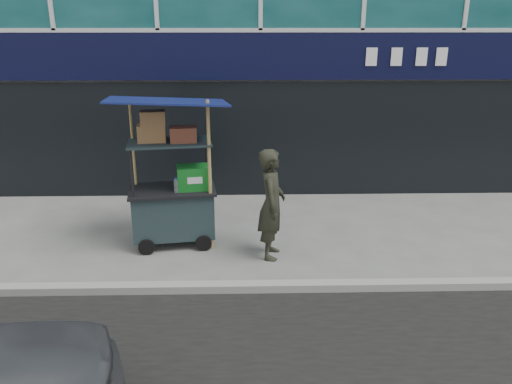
{
  "coord_description": "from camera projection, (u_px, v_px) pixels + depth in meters",
  "views": [
    {
      "loc": [
        -0.33,
        -6.33,
        3.55
      ],
      "look_at": [
        -0.15,
        1.2,
        0.98
      ],
      "focal_mm": 35.0,
      "sensor_mm": 36.0,
      "label": 1
    }
  ],
  "objects": [
    {
      "name": "vendor_man",
      "position": [
        272.0,
        204.0,
        7.72
      ],
      "size": [
        0.49,
        0.68,
        1.76
      ],
      "primitive_type": "imported",
      "rotation": [
        0.0,
        0.0,
        1.46
      ],
      "color": "#26271D",
      "rests_on": "ground"
    },
    {
      "name": "curb",
      "position": [
        269.0,
        287.0,
        6.94
      ],
      "size": [
        80.0,
        0.18,
        0.12
      ],
      "primitive_type": "cube",
      "color": "#97978F",
      "rests_on": "ground"
    },
    {
      "name": "ground",
      "position": [
        269.0,
        283.0,
        7.15
      ],
      "size": [
        80.0,
        80.0,
        0.0
      ],
      "primitive_type": "plane",
      "color": "slate",
      "rests_on": "ground"
    },
    {
      "name": "vendor_cart",
      "position": [
        174.0,
        194.0,
        8.19
      ],
      "size": [
        2.02,
        1.55,
        2.5
      ],
      "rotation": [
        0.0,
        0.0,
        0.14
      ],
      "color": "black",
      "rests_on": "ground"
    }
  ]
}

